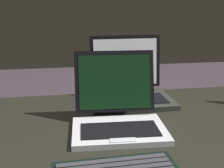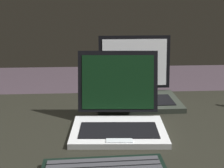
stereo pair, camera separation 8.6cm
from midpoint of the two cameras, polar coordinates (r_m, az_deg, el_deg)
The scene contains 3 objects.
desk at distance 0.94m, azimuth -6.89°, elevation -13.70°, with size 1.64×0.77×0.71m.
laptop_front at distance 0.91m, azimuth -1.56°, elevation -6.09°, with size 0.30×0.27×0.23m.
laptop_rear at distance 1.16m, azimuth 1.45°, elevation -0.86°, with size 0.32×0.26×0.25m.
Camera 1 is at (-0.06, -0.81, 1.10)m, focal length 45.65 mm.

